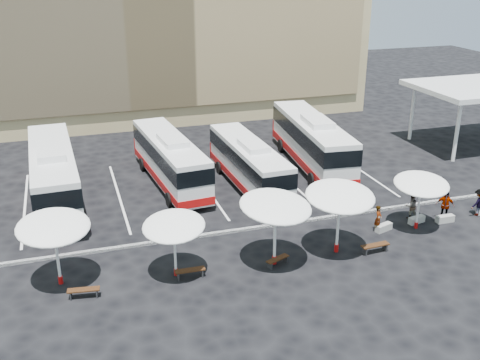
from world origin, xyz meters
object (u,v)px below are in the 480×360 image
object	(u,v)px
bus_1	(170,158)
sunshade_2	(276,207)
bus_0	(53,173)
passenger_2	(445,205)
sunshade_3	(340,196)
conc_bench_1	(417,220)
bus_2	(249,163)
passenger_0	(378,219)
conc_bench_0	(384,227)
sunshade_1	(174,226)
passenger_1	(411,206)
bus_3	(312,140)
sunshade_4	(421,184)
sunshade_0	(53,227)
wood_bench_0	(84,291)
passenger_3	(479,202)
wood_bench_3	(375,246)
conc_bench_2	(445,219)
wood_bench_2	(278,260)
wood_bench_1	(190,271)

from	to	relation	value
bus_1	sunshade_2	xyz separation A→B (m)	(2.95, -12.81, 1.41)
bus_0	passenger_2	bearing A→B (deg)	-25.79
sunshade_3	conc_bench_1	distance (m)	7.18
bus_2	passenger_0	xyz separation A→B (m)	(5.01, -8.86, -0.98)
sunshade_3	conc_bench_0	xyz separation A→B (m)	(3.81, 1.41, -3.07)
sunshade_1	passenger_1	bearing A→B (deg)	8.15
bus_3	sunshade_4	bearing A→B (deg)	-77.08
sunshade_0	wood_bench_0	world-z (taller)	sunshade_0
passenger_3	sunshade_4	bearing A→B (deg)	-10.65
bus_0	wood_bench_3	xyz separation A→B (m)	(16.40, -12.39, -1.68)
passenger_0	passenger_3	bearing A→B (deg)	-46.93
bus_0	sunshade_2	distance (m)	16.02
sunshade_3	sunshade_4	size ratio (longest dim) A/B	1.03
passenger_2	sunshade_4	bearing A→B (deg)	-129.18
bus_2	sunshade_1	xyz separation A→B (m)	(-7.28, -10.08, 0.98)
sunshade_2	passenger_2	distance (m)	12.22
sunshade_1	passenger_3	distance (m)	19.50
conc_bench_0	passenger_0	bearing A→B (deg)	171.13
sunshade_3	wood_bench_0	world-z (taller)	sunshade_3
bus_3	wood_bench_3	bearing A→B (deg)	-94.18
wood_bench_0	sunshade_4	bearing A→B (deg)	4.52
sunshade_2	wood_bench_3	world-z (taller)	sunshade_2
sunshade_4	passenger_3	world-z (taller)	sunshade_4
passenger_0	passenger_1	distance (m)	3.03
bus_3	passenger_0	world-z (taller)	bus_3
bus_0	bus_2	world-z (taller)	bus_0
wood_bench_0	conc_bench_2	size ratio (longest dim) A/B	1.35
passenger_0	passenger_3	world-z (taller)	passenger_3
bus_1	wood_bench_0	size ratio (longest dim) A/B	7.65
passenger_1	passenger_3	world-z (taller)	passenger_3
wood_bench_2	wood_bench_3	size ratio (longest dim) A/B	0.86
sunshade_1	sunshade_3	bearing A→B (deg)	-1.60
sunshade_0	sunshade_3	xyz separation A→B (m)	(14.46, -1.23, 0.19)
conc_bench_2	sunshade_1	bearing A→B (deg)	-176.48
bus_0	passenger_1	distance (m)	22.74
sunshade_1	conc_bench_2	size ratio (longest dim) A/B	3.63
wood_bench_0	conc_bench_2	distance (m)	21.47
wood_bench_3	conc_bench_0	distance (m)	2.88
passenger_3	sunshade_0	bearing A→B (deg)	-14.68
passenger_1	passenger_3	size ratio (longest dim) A/B	0.92
sunshade_0	passenger_3	xyz separation A→B (m)	(24.96, 0.27, -2.22)
wood_bench_3	passenger_3	world-z (taller)	passenger_3
sunshade_2	sunshade_4	bearing A→B (deg)	7.89
conc_bench_0	conc_bench_2	distance (m)	4.17
wood_bench_2	passenger_0	bearing A→B (deg)	14.98
bus_0	passenger_2	size ratio (longest dim) A/B	6.85
wood_bench_2	passenger_1	xyz separation A→B (m)	(9.91, 2.83, 0.48)
wood_bench_0	passenger_0	world-z (taller)	passenger_0
sunshade_0	sunshade_1	world-z (taller)	sunshade_0
sunshade_3	wood_bench_1	size ratio (longest dim) A/B	2.74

